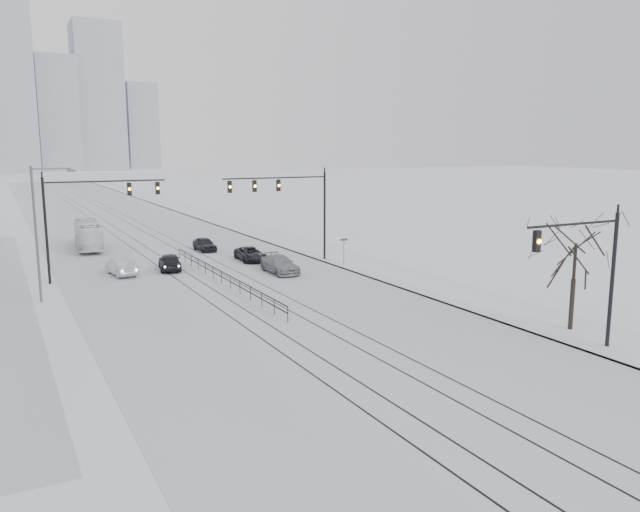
% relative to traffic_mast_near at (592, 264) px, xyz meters
% --- Properties ---
extents(ground, '(500.00, 500.00, 0.00)m').
position_rel_traffic_mast_near_xyz_m(ground, '(-10.79, -6.00, -4.56)').
color(ground, silver).
rests_on(ground, ground).
extents(road, '(22.00, 260.00, 0.02)m').
position_rel_traffic_mast_near_xyz_m(road, '(-10.79, 54.00, -4.55)').
color(road, silver).
rests_on(road, ground).
extents(sidewalk_east, '(5.00, 260.00, 0.16)m').
position_rel_traffic_mast_near_xyz_m(sidewalk_east, '(2.71, 54.00, -4.48)').
color(sidewalk_east, silver).
rests_on(sidewalk_east, ground).
extents(curb, '(0.10, 260.00, 0.12)m').
position_rel_traffic_mast_near_xyz_m(curb, '(0.26, 54.00, -4.50)').
color(curb, gray).
rests_on(curb, ground).
extents(tram_rails, '(5.30, 180.00, 0.01)m').
position_rel_traffic_mast_near_xyz_m(tram_rails, '(-10.79, 34.00, -4.54)').
color(tram_rails, black).
rests_on(tram_rails, ground).
extents(skyline, '(96.00, 48.00, 72.00)m').
position_rel_traffic_mast_near_xyz_m(skyline, '(-5.77, 267.63, 26.08)').
color(skyline, '#9B9EAA').
rests_on(skyline, ground).
extents(traffic_mast_near, '(6.10, 0.37, 7.00)m').
position_rel_traffic_mast_near_xyz_m(traffic_mast_near, '(0.00, 0.00, 0.00)').
color(traffic_mast_near, black).
rests_on(traffic_mast_near, ground).
extents(traffic_mast_ne, '(9.60, 0.37, 8.00)m').
position_rel_traffic_mast_near_xyz_m(traffic_mast_ne, '(-2.64, 29.00, 1.20)').
color(traffic_mast_ne, black).
rests_on(traffic_mast_ne, ground).
extents(traffic_mast_nw, '(9.10, 0.37, 8.00)m').
position_rel_traffic_mast_near_xyz_m(traffic_mast_nw, '(-19.31, 30.00, 1.01)').
color(traffic_mast_nw, black).
rests_on(traffic_mast_nw, ground).
extents(street_light_west, '(2.73, 0.25, 9.00)m').
position_rel_traffic_mast_near_xyz_m(street_light_west, '(-22.99, 24.00, 0.65)').
color(street_light_west, '#595B60').
rests_on(street_light_west, ground).
extents(bare_tree, '(4.40, 4.40, 6.10)m').
position_rel_traffic_mast_near_xyz_m(bare_tree, '(2.41, 3.00, -0.07)').
color(bare_tree, black).
rests_on(bare_tree, ground).
extents(median_fence, '(0.06, 24.00, 1.00)m').
position_rel_traffic_mast_near_xyz_m(median_fence, '(-10.79, 24.00, -4.04)').
color(median_fence, black).
rests_on(median_fence, ground).
extents(street_sign, '(0.70, 0.06, 2.40)m').
position_rel_traffic_mast_near_xyz_m(street_sign, '(1.01, 26.00, -2.96)').
color(street_sign, '#595B60').
rests_on(street_sign, ground).
extents(sedan_sb_inner, '(2.41, 4.48, 1.45)m').
position_rel_traffic_mast_near_xyz_m(sedan_sb_inner, '(-12.90, 31.03, -3.84)').
color(sedan_sb_inner, black).
rests_on(sedan_sb_inner, ground).
extents(sedan_sb_outer, '(2.00, 4.43, 1.41)m').
position_rel_traffic_mast_near_xyz_m(sedan_sb_outer, '(-16.89, 30.80, -3.86)').
color(sedan_sb_outer, silver).
rests_on(sedan_sb_outer, ground).
extents(sedan_nb_front, '(2.34, 4.57, 1.24)m').
position_rel_traffic_mast_near_xyz_m(sedan_nb_front, '(-5.32, 32.01, -3.94)').
color(sedan_nb_front, black).
rests_on(sedan_nb_front, ground).
extents(sedan_nb_right, '(1.98, 4.86, 1.41)m').
position_rel_traffic_mast_near_xyz_m(sedan_nb_right, '(-5.23, 25.67, -3.86)').
color(sedan_nb_right, gray).
rests_on(sedan_nb_right, ground).
extents(sedan_nb_far, '(1.66, 3.92, 1.32)m').
position_rel_traffic_mast_near_xyz_m(sedan_nb_far, '(-7.31, 39.34, -3.90)').
color(sedan_nb_far, black).
rests_on(sedan_nb_far, ground).
extents(box_truck, '(3.07, 9.99, 2.74)m').
position_rel_traffic_mast_near_xyz_m(box_truck, '(-17.37, 45.99, -3.19)').
color(box_truck, white).
rests_on(box_truck, ground).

